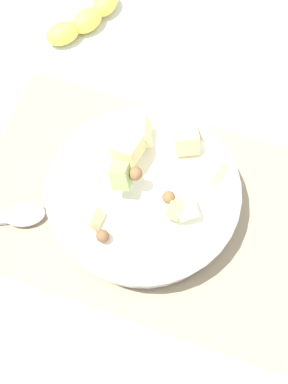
{
  "coord_description": "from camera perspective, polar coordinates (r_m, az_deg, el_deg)",
  "views": [
    {
      "loc": [
        -0.1,
        0.28,
        0.7
      ],
      "look_at": [
        -0.0,
        -0.0,
        0.05
      ],
      "focal_mm": 51.05,
      "sensor_mm": 36.0,
      "label": 1
    }
  ],
  "objects": [
    {
      "name": "salad_bowl",
      "position": [
        0.73,
        0.03,
        -0.09
      ],
      "size": [
        0.26,
        0.26,
        0.11
      ],
      "color": "white",
      "rests_on": "placemat"
    },
    {
      "name": "banana_whole",
      "position": [
        0.92,
        -6.17,
        17.55
      ],
      "size": [
        0.1,
        0.14,
        0.04
      ],
      "color": "yellow",
      "rests_on": "ground_plane"
    },
    {
      "name": "ground_plane",
      "position": [
        0.76,
        -0.05,
        -1.5
      ],
      "size": [
        2.4,
        2.4,
        0.0
      ],
      "primitive_type": "plane",
      "color": "silver"
    },
    {
      "name": "placemat",
      "position": [
        0.76,
        -0.05,
        -1.41
      ],
      "size": [
        0.47,
        0.31,
        0.01
      ],
      "primitive_type": "cube",
      "color": "gray",
      "rests_on": "ground_plane"
    }
  ]
}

